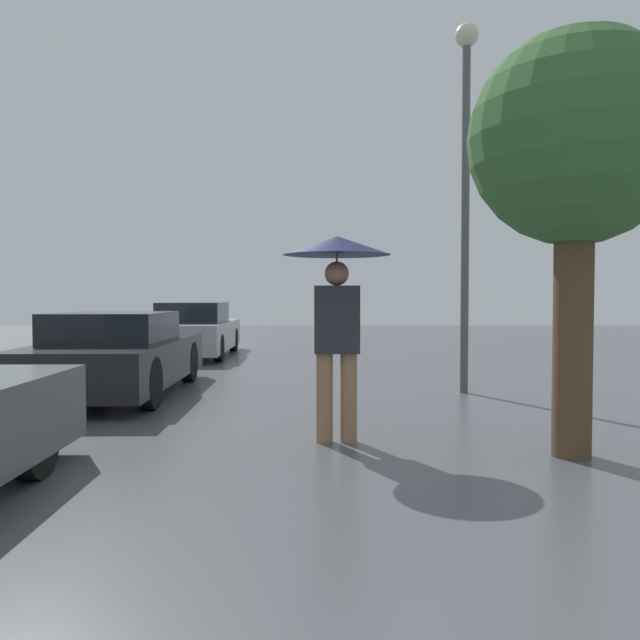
{
  "coord_description": "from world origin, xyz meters",
  "views": [
    {
      "loc": [
        -0.5,
        -0.64,
        1.38
      ],
      "look_at": [
        -0.38,
        5.24,
        1.16
      ],
      "focal_mm": 35.0,
      "sensor_mm": 36.0,
      "label": 1
    }
  ],
  "objects_px": {
    "tree": "(576,146)",
    "street_lamp": "(466,153)",
    "parked_car_middle": "(118,355)",
    "parked_car_farthest": "(195,331)",
    "pedestrian": "(337,284)"
  },
  "relations": [
    {
      "from": "tree",
      "to": "street_lamp",
      "type": "relative_size",
      "value": 0.69
    },
    {
      "from": "parked_car_middle",
      "to": "parked_car_farthest",
      "type": "xyz_separation_m",
      "value": [
        0.06,
        5.82,
        0.03
      ]
    },
    {
      "from": "parked_car_middle",
      "to": "street_lamp",
      "type": "height_order",
      "value": "street_lamp"
    },
    {
      "from": "parked_car_middle",
      "to": "parked_car_farthest",
      "type": "relative_size",
      "value": 0.94
    },
    {
      "from": "parked_car_middle",
      "to": "tree",
      "type": "relative_size",
      "value": 1.14
    },
    {
      "from": "tree",
      "to": "street_lamp",
      "type": "distance_m",
      "value": 3.69
    },
    {
      "from": "parked_car_farthest",
      "to": "street_lamp",
      "type": "height_order",
      "value": "street_lamp"
    },
    {
      "from": "pedestrian",
      "to": "parked_car_farthest",
      "type": "bearing_deg",
      "value": 108.28
    },
    {
      "from": "parked_car_middle",
      "to": "street_lamp",
      "type": "relative_size",
      "value": 0.79
    },
    {
      "from": "pedestrian",
      "to": "tree",
      "type": "distance_m",
      "value": 2.39
    },
    {
      "from": "parked_car_farthest",
      "to": "street_lamp",
      "type": "distance_m",
      "value": 8.1
    },
    {
      "from": "parked_car_middle",
      "to": "pedestrian",
      "type": "bearing_deg",
      "value": -45.27
    },
    {
      "from": "parked_car_middle",
      "to": "tree",
      "type": "distance_m",
      "value": 6.48
    },
    {
      "from": "tree",
      "to": "street_lamp",
      "type": "height_order",
      "value": "street_lamp"
    },
    {
      "from": "tree",
      "to": "street_lamp",
      "type": "xyz_separation_m",
      "value": [
        -0.02,
        3.61,
        0.77
      ]
    }
  ]
}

